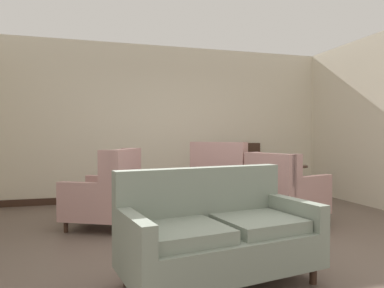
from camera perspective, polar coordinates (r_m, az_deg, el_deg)
The scene contains 11 objects.
ground at distance 4.16m, azimuth 4.50°, elevation -15.55°, with size 9.01×9.01×0.00m, color brown.
wall_back at distance 6.81m, azimuth -4.17°, elevation 3.40°, with size 6.60×0.08×2.92m, color beige.
baseboard_back at distance 6.85m, azimuth -4.05°, elevation -8.35°, with size 6.44×0.03×0.12m, color #382319.
coffee_table at distance 4.30m, azimuth 2.31°, elevation -9.41°, with size 0.86×0.86×0.50m.
porcelain_vase at distance 4.24m, azimuth 1.86°, elevation -6.49°, with size 0.18×0.18×0.31m.
settee at distance 3.01m, azimuth 4.08°, elevation -14.27°, with size 1.69×1.04×0.93m.
armchair_near_window at distance 4.86m, azimuth -13.40°, elevation -7.83°, with size 1.10×1.12×1.04m.
armchair_far_left at distance 5.56m, azimuth 5.11°, elevation -6.48°, with size 1.22×1.22×1.12m.
armchair_beside_settee at distance 5.08m, azimuth 14.55°, elevation -7.64°, with size 1.10×1.04×0.98m.
side_table at distance 6.19m, azimuth 15.89°, elevation -5.96°, with size 0.48×0.48×0.72m.
sideboard at distance 6.99m, azimuth 7.71°, elevation -4.56°, with size 1.02×0.39×1.07m.
Camera 1 is at (-1.39, -3.73, 1.20)m, focal length 33.17 mm.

